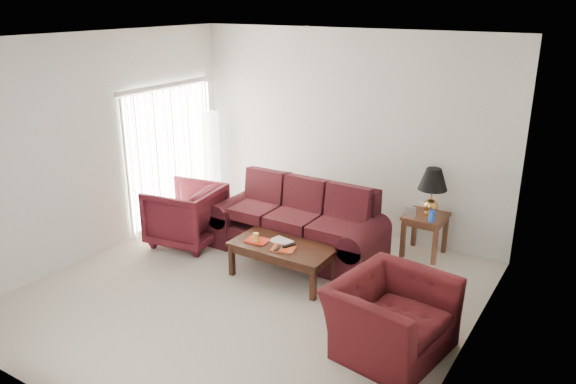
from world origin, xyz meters
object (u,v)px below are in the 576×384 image
(end_table, at_px, (424,235))
(armchair_right, at_px, (391,317))
(coffee_table, at_px, (283,262))
(floor_lamp, at_px, (213,159))
(armchair_left, at_px, (186,215))
(sofa, at_px, (297,221))

(end_table, xyz_separation_m, armchair_right, (0.46, -2.34, 0.08))
(armchair_right, distance_m, coffee_table, 1.90)
(end_table, distance_m, armchair_right, 2.39)
(coffee_table, bearing_deg, armchair_right, -14.65)
(floor_lamp, relative_size, armchair_left, 1.72)
(sofa, relative_size, floor_lamp, 1.46)
(sofa, height_order, end_table, sofa)
(sofa, xyz_separation_m, floor_lamp, (-2.21, 0.93, 0.33))
(armchair_right, bearing_deg, armchair_left, 84.59)
(armchair_right, xyz_separation_m, coffee_table, (-1.75, 0.72, -0.15))
(armchair_right, bearing_deg, floor_lamp, 69.54)
(floor_lamp, height_order, armchair_left, floor_lamp)
(floor_lamp, xyz_separation_m, armchair_left, (0.66, -1.46, -0.39))
(floor_lamp, bearing_deg, sofa, -22.80)
(end_table, height_order, floor_lamp, floor_lamp)
(sofa, relative_size, armchair_right, 2.07)
(armchair_left, distance_m, armchair_right, 3.64)
(armchair_right, bearing_deg, end_table, 20.08)
(floor_lamp, distance_m, armchair_left, 1.65)
(sofa, distance_m, coffee_table, 0.80)
(sofa, relative_size, armchair_left, 2.51)
(floor_lamp, bearing_deg, end_table, -0.39)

